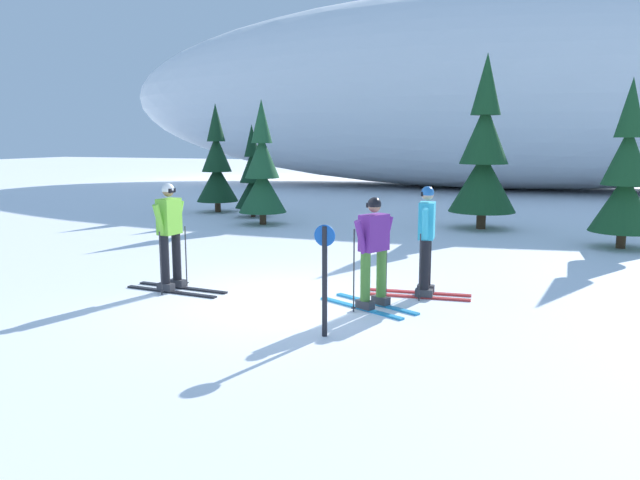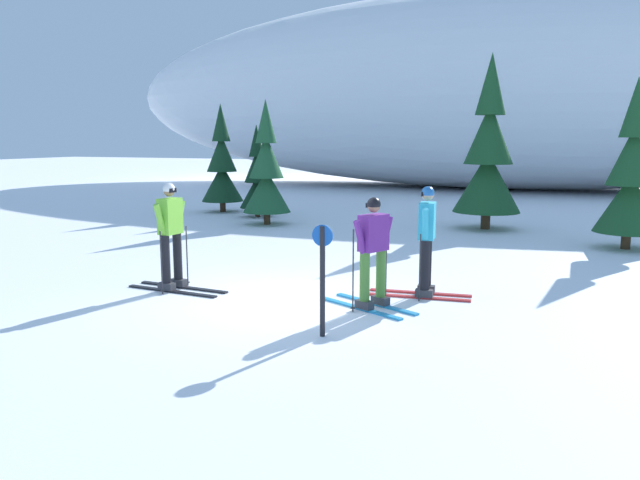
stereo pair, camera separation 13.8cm
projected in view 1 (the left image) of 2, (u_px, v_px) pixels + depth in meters
The scene contains 11 objects.
ground_plane at pixel (278, 300), 9.89m from camera, with size 120.00×120.00×0.00m, color white.
skier_lime_jacket at pixel (170, 235), 10.41m from camera, with size 1.82×0.78×1.82m.
skier_purple_jacket at pixel (373, 250), 9.31m from camera, with size 1.68×1.13×1.70m.
skier_cyan_jacket at pixel (426, 240), 10.02m from camera, with size 1.71×0.76×1.80m.
pine_tree_far_left at pixel (217, 167), 21.51m from camera, with size 1.45×1.45×3.75m.
pine_tree_center_left at pixel (252, 179), 20.18m from camera, with size 1.16×1.16×3.01m.
pine_tree_center at pixel (262, 173), 18.35m from camera, with size 1.43×1.43×3.69m.
pine_tree_center_right at pixel (484, 157), 17.41m from camera, with size 1.89×1.89×4.89m.
pine_tree_far_right at pixel (626, 178), 14.32m from camera, with size 1.52×1.52×3.94m.
snow_ridge_background at pixel (498, 91), 31.28m from camera, with size 42.00×15.24×9.85m, color white.
trail_marker_post at pixel (325, 274), 7.97m from camera, with size 0.28×0.07×1.47m.
Camera 1 is at (4.02, -8.75, 2.56)m, focal length 34.77 mm.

